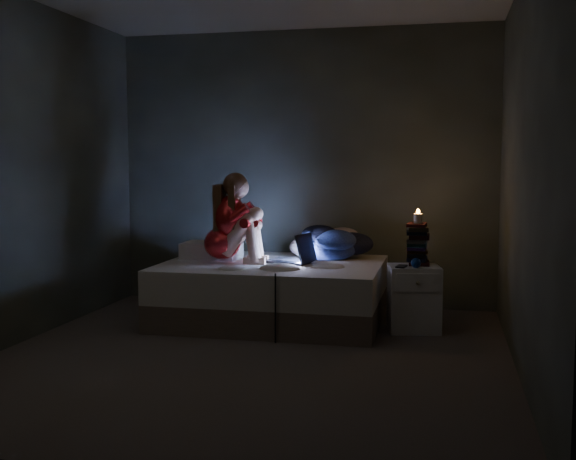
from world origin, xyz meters
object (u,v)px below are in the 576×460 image
(candle, at_px, (418,218))
(nightstand, at_px, (414,298))
(bed, at_px, (273,292))
(laptop, at_px, (289,247))
(woman, at_px, (222,217))
(phone, at_px, (400,266))

(candle, bearing_deg, nightstand, -102.92)
(bed, xyz_separation_m, laptop, (0.14, 0.03, 0.39))
(woman, height_order, phone, woman)
(woman, relative_size, phone, 5.51)
(bed, bearing_deg, laptop, 10.42)
(laptop, xyz_separation_m, phone, (0.94, -0.18, -0.10))
(laptop, distance_m, candle, 1.11)
(bed, height_order, laptop, laptop)
(woman, bearing_deg, candle, -2.14)
(nightstand, height_order, candle, candle)
(bed, relative_size, nightstand, 3.47)
(nightstand, distance_m, candle, 0.65)
(bed, bearing_deg, candle, 0.13)
(laptop, height_order, phone, laptop)
(candle, relative_size, phone, 0.57)
(laptop, xyz_separation_m, candle, (1.07, -0.02, 0.27))
(nightstand, bearing_deg, phone, -157.99)
(bed, distance_m, candle, 1.38)
(laptop, bearing_deg, candle, 16.68)
(bed, relative_size, candle, 23.04)
(bed, relative_size, laptop, 4.86)
(laptop, height_order, candle, candle)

